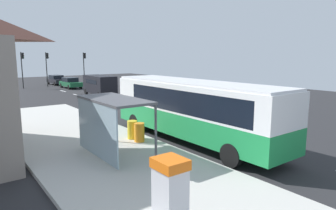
{
  "coord_description": "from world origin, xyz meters",
  "views": [
    {
      "loc": [
        -11.74,
        -9.76,
        4.44
      ],
      "look_at": [
        -1.0,
        4.53,
        1.5
      ],
      "focal_mm": 31.53,
      "sensor_mm": 36.0,
      "label": 1
    }
  ],
  "objects_px": {
    "white_van": "(100,84)",
    "recycling_bin_orange": "(139,132)",
    "bus_shelter": "(108,113)",
    "traffic_light_median": "(47,64)",
    "traffic_light_near_side": "(84,64)",
    "traffic_light_far_side": "(22,64)",
    "ticket_machine": "(170,197)",
    "sedan_near": "(56,80)",
    "bus": "(192,107)",
    "recycling_bin_yellow": "(132,130)",
    "sedan_far": "(71,83)"
  },
  "relations": [
    {
      "from": "sedan_far",
      "to": "traffic_light_near_side",
      "type": "relative_size",
      "value": 0.88
    },
    {
      "from": "traffic_light_far_side",
      "to": "bus_shelter",
      "type": "xyz_separation_m",
      "value": [
        -3.31,
        -33.88,
        -1.26
      ]
    },
    {
      "from": "white_van",
      "to": "ticket_machine",
      "type": "xyz_separation_m",
      "value": [
        -10.0,
        -26.39,
        -0.17
      ]
    },
    {
      "from": "bus",
      "to": "traffic_light_median",
      "type": "xyz_separation_m",
      "value": [
        2.11,
        34.72,
        1.52
      ]
    },
    {
      "from": "white_van",
      "to": "traffic_light_median",
      "type": "xyz_separation_m",
      "value": [
        -1.8,
        14.48,
        2.02
      ]
    },
    {
      "from": "ticket_machine",
      "to": "recycling_bin_yellow",
      "type": "relative_size",
      "value": 2.04
    },
    {
      "from": "bus",
      "to": "white_van",
      "type": "distance_m",
      "value": 20.62
    },
    {
      "from": "sedan_near",
      "to": "traffic_light_median",
      "type": "relative_size",
      "value": 0.89
    },
    {
      "from": "sedan_far",
      "to": "bus_shelter",
      "type": "height_order",
      "value": "bus_shelter"
    },
    {
      "from": "sedan_near",
      "to": "ticket_machine",
      "type": "height_order",
      "value": "ticket_machine"
    },
    {
      "from": "traffic_light_near_side",
      "to": "bus_shelter",
      "type": "xyz_separation_m",
      "value": [
        -11.91,
        -33.08,
        -1.27
      ]
    },
    {
      "from": "white_van",
      "to": "ticket_machine",
      "type": "bearing_deg",
      "value": -110.75
    },
    {
      "from": "sedan_far",
      "to": "recycling_bin_yellow",
      "type": "xyz_separation_m",
      "value": [
        -6.5,
        -28.59,
        -0.14
      ]
    },
    {
      "from": "traffic_light_median",
      "to": "traffic_light_near_side",
      "type": "bearing_deg",
      "value": -17.42
    },
    {
      "from": "sedan_far",
      "to": "traffic_light_median",
      "type": "distance_m",
      "value": 5.35
    },
    {
      "from": "white_van",
      "to": "traffic_light_far_side",
      "type": "distance_m",
      "value": 14.81
    },
    {
      "from": "traffic_light_median",
      "to": "recycling_bin_orange",
      "type": "bearing_deg",
      "value": -97.8
    },
    {
      "from": "bus",
      "to": "recycling_bin_orange",
      "type": "height_order",
      "value": "bus"
    },
    {
      "from": "recycling_bin_yellow",
      "to": "ticket_machine",
      "type": "bearing_deg",
      "value": -114.25
    },
    {
      "from": "white_van",
      "to": "recycling_bin_orange",
      "type": "bearing_deg",
      "value": -108.52
    },
    {
      "from": "sedan_near",
      "to": "traffic_light_median",
      "type": "height_order",
      "value": "traffic_light_median"
    },
    {
      "from": "recycling_bin_yellow",
      "to": "traffic_light_far_side",
      "type": "xyz_separation_m",
      "value": [
        1.1,
        32.08,
        2.7
      ]
    },
    {
      "from": "traffic_light_median",
      "to": "ticket_machine",
      "type": "bearing_deg",
      "value": -101.34
    },
    {
      "from": "sedan_near",
      "to": "sedan_far",
      "type": "xyz_separation_m",
      "value": [
        0.0,
        -6.6,
        0.0
      ]
    },
    {
      "from": "white_van",
      "to": "sedan_far",
      "type": "xyz_separation_m",
      "value": [
        0.1,
        10.18,
        -0.55
      ]
    },
    {
      "from": "recycling_bin_orange",
      "to": "bus_shelter",
      "type": "distance_m",
      "value": 2.86
    },
    {
      "from": "sedan_far",
      "to": "traffic_light_median",
      "type": "xyz_separation_m",
      "value": [
        -1.9,
        4.29,
        2.57
      ]
    },
    {
      "from": "sedan_near",
      "to": "bus",
      "type": "bearing_deg",
      "value": -96.18
    },
    {
      "from": "bus",
      "to": "sedan_far",
      "type": "xyz_separation_m",
      "value": [
        4.01,
        30.43,
        -1.05
      ]
    },
    {
      "from": "recycling_bin_orange",
      "to": "bus_shelter",
      "type": "bearing_deg",
      "value": -153.67
    },
    {
      "from": "sedan_near",
      "to": "traffic_light_far_side",
      "type": "height_order",
      "value": "traffic_light_far_side"
    },
    {
      "from": "traffic_light_median",
      "to": "white_van",
      "type": "bearing_deg",
      "value": -82.91
    },
    {
      "from": "white_van",
      "to": "traffic_light_near_side",
      "type": "height_order",
      "value": "traffic_light_near_side"
    },
    {
      "from": "white_van",
      "to": "sedan_far",
      "type": "relative_size",
      "value": 1.18
    },
    {
      "from": "recycling_bin_yellow",
      "to": "traffic_light_far_side",
      "type": "distance_m",
      "value": 32.21
    },
    {
      "from": "traffic_light_median",
      "to": "bus_shelter",
      "type": "distance_m",
      "value": 35.36
    },
    {
      "from": "traffic_light_near_side",
      "to": "traffic_light_far_side",
      "type": "height_order",
      "value": "traffic_light_near_side"
    },
    {
      "from": "recycling_bin_orange",
      "to": "traffic_light_far_side",
      "type": "xyz_separation_m",
      "value": [
        1.1,
        32.78,
        2.7
      ]
    },
    {
      "from": "sedan_near",
      "to": "traffic_light_near_side",
      "type": "bearing_deg",
      "value": -50.68
    },
    {
      "from": "ticket_machine",
      "to": "traffic_light_near_side",
      "type": "distance_m",
      "value": 41.51
    },
    {
      "from": "sedan_far",
      "to": "bus",
      "type": "bearing_deg",
      "value": -97.51
    },
    {
      "from": "traffic_light_far_side",
      "to": "sedan_far",
      "type": "bearing_deg",
      "value": -32.9
    },
    {
      "from": "traffic_light_near_side",
      "to": "bus_shelter",
      "type": "height_order",
      "value": "traffic_light_near_side"
    },
    {
      "from": "bus",
      "to": "traffic_light_median",
      "type": "distance_m",
      "value": 34.82
    },
    {
      "from": "ticket_machine",
      "to": "traffic_light_near_side",
      "type": "relative_size",
      "value": 0.38
    },
    {
      "from": "recycling_bin_orange",
      "to": "traffic_light_median",
      "type": "relative_size",
      "value": 0.19
    },
    {
      "from": "white_van",
      "to": "traffic_light_near_side",
      "type": "bearing_deg",
      "value": 75.63
    },
    {
      "from": "white_van",
      "to": "recycling_bin_orange",
      "type": "relative_size",
      "value": 5.52
    },
    {
      "from": "recycling_bin_orange",
      "to": "recycling_bin_yellow",
      "type": "bearing_deg",
      "value": 90.0
    },
    {
      "from": "traffic_light_far_side",
      "to": "traffic_light_median",
      "type": "bearing_deg",
      "value": 12.88
    }
  ]
}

